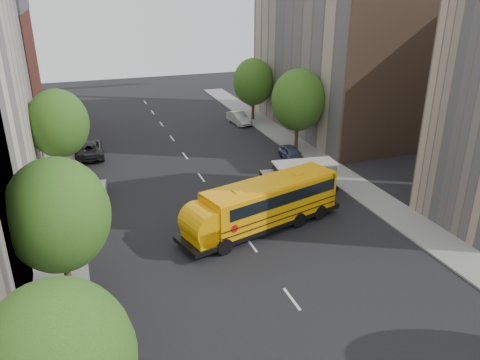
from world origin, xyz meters
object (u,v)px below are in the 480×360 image
parked_car_5 (239,118)px  street_tree_5 (253,82)px  street_tree_1 (58,215)px  street_tree_4 (298,100)px  parked_car_4 (292,154)px  safari_truck (299,177)px  street_tree_2 (58,124)px  school_bus (261,204)px  parked_car_1 (96,191)px  parked_car_2 (89,149)px  parked_car_0 (105,341)px

parked_car_5 → street_tree_5: bearing=18.1°
street_tree_1 → street_tree_4: (22.00, 18.00, 0.12)m
parked_car_4 → street_tree_4: bearing=62.4°
safari_truck → street_tree_2: bearing=157.7°
school_bus → parked_car_1: size_ratio=2.88×
street_tree_1 → street_tree_2: street_tree_1 is taller
parked_car_4 → parked_car_5: (-0.41, 13.80, 0.04)m
street_tree_1 → parked_car_4: size_ratio=1.98×
street_tree_1 → street_tree_2: (0.00, 18.00, -0.12)m
street_tree_4 → street_tree_1: bearing=-140.7°
parked_car_5 → safari_truck: bearing=-102.3°
street_tree_4 → street_tree_5: street_tree_4 is taller
street_tree_5 → parked_car_5: size_ratio=1.72×
school_bus → parked_car_4: 14.02m
street_tree_5 → parked_car_2: bearing=-160.6°
school_bus → parked_car_1: bearing=123.6°
street_tree_2 → safari_truck: street_tree_2 is taller
street_tree_1 → parked_car_4: street_tree_1 is taller
street_tree_2 → parked_car_4: 20.82m
street_tree_5 → school_bus: bearing=-110.2°
parked_car_0 → street_tree_1: bearing=-78.7°
street_tree_4 → street_tree_5: 12.01m
street_tree_5 → parked_car_1: street_tree_5 is taller
street_tree_4 → school_bus: 17.55m
parked_car_1 → parked_car_5: 24.17m
school_bus → parked_car_4: size_ratio=3.10×
street_tree_1 → street_tree_2: size_ratio=1.03×
parked_car_1 → parked_car_5: (17.60, 16.56, 0.01)m
street_tree_5 → parked_car_2: 21.35m
school_bus → parked_car_2: 21.86m
street_tree_4 → parked_car_0: bearing=-132.3°
safari_truck → parked_car_4: 7.60m
parked_car_4 → safari_truck: bearing=-106.6°
parked_car_1 → parked_car_5: bearing=-131.9°
street_tree_5 → school_bus: 28.16m
parked_car_1 → street_tree_5: bearing=-133.6°
street_tree_5 → parked_car_4: (-1.79, -14.77, -4.02)m
street_tree_1 → school_bus: size_ratio=0.64×
school_bus → parked_car_0: size_ratio=3.33×
safari_truck → parked_car_2: 21.25m
school_bus → parked_car_0: school_bus is taller
street_tree_2 → parked_car_1: 7.24m
parked_car_0 → parked_car_1: parked_car_1 is taller
street_tree_5 → school_bus: street_tree_5 is taller
street_tree_2 → parked_car_5: 23.03m
parked_car_1 → parked_car_0: bearing=92.1°
street_tree_2 → safari_truck: size_ratio=1.22×
safari_truck → parked_car_1: (-15.21, 4.27, -0.67)m
parked_car_0 → safari_truck: bearing=-146.5°
street_tree_1 → school_bus: 13.23m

